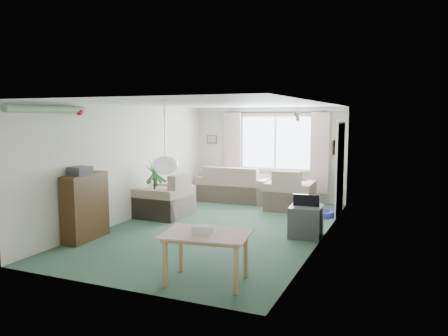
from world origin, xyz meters
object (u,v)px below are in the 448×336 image
at_px(bookshelf, 85,207).
at_px(houseplant, 155,190).
at_px(coffee_table, 267,196).
at_px(pet_bed, 321,213).
at_px(armchair_left, 164,195).
at_px(tv_cube, 306,221).
at_px(sofa, 235,183).
at_px(dining_table, 207,258).
at_px(armchair_corner, 290,189).

distance_m(bookshelf, houseplant, 1.99).
xyz_separation_m(coffee_table, pet_bed, (1.50, -0.91, -0.13)).
height_order(armchair_left, tv_cube, armchair_left).
height_order(armchair_left, houseplant, houseplant).
xyz_separation_m(tv_cube, pet_bed, (-0.05, 1.75, -0.22)).
relative_size(sofa, tv_cube, 2.92).
bearing_deg(bookshelf, tv_cube, 22.44).
xyz_separation_m(houseplant, tv_cube, (3.35, -0.27, -0.32)).
distance_m(bookshelf, pet_bed, 4.94).
height_order(houseplant, dining_table, houseplant).
height_order(coffee_table, dining_table, dining_table).
relative_size(armchair_left, coffee_table, 1.27).
relative_size(houseplant, dining_table, 1.17).
relative_size(sofa, dining_table, 1.76).
height_order(sofa, armchair_left, armchair_left).
distance_m(sofa, bookshelf, 4.50).
relative_size(bookshelf, tv_cube, 1.90).
xyz_separation_m(armchair_corner, armchair_left, (-2.34, -1.82, 0.00)).
bearing_deg(houseplant, armchair_left, 41.07).
bearing_deg(tv_cube, houseplant, 171.66).
bearing_deg(coffee_table, bookshelf, -114.45).
xyz_separation_m(sofa, tv_cube, (2.44, -2.66, -0.17)).
relative_size(coffee_table, houseplant, 0.70).
height_order(houseplant, pet_bed, houseplant).
distance_m(sofa, houseplant, 2.56).
relative_size(houseplant, tv_cube, 1.94).
bearing_deg(tv_cube, dining_table, -108.63).
distance_m(dining_table, pet_bed, 4.50).
bearing_deg(armchair_left, sofa, 163.93).
distance_m(coffee_table, tv_cube, 3.08).
distance_m(armchair_corner, pet_bed, 1.02).
relative_size(houseplant, pet_bed, 2.01).
bearing_deg(pet_bed, sofa, 159.11).
relative_size(bookshelf, pet_bed, 1.96).
height_order(armchair_left, coffee_table, armchair_left).
distance_m(coffee_table, houseplant, 3.02).
distance_m(coffee_table, bookshelf, 4.81).
bearing_deg(tv_cube, armchair_left, 169.13).
relative_size(tv_cube, pet_bed, 1.03).
relative_size(sofa, houseplant, 1.50).
height_order(houseplant, tv_cube, houseplant).
bearing_deg(houseplant, dining_table, -48.37).
xyz_separation_m(dining_table, tv_cube, (0.72, 2.69, -0.04)).
xyz_separation_m(bookshelf, houseplant, (0.19, 1.98, 0.01)).
relative_size(coffee_table, dining_table, 0.81).
bearing_deg(pet_bed, tv_cube, -88.28).
distance_m(tv_cube, pet_bed, 1.76).
relative_size(armchair_corner, pet_bed, 1.76).
relative_size(dining_table, tv_cube, 1.66).
bearing_deg(tv_cube, coffee_table, 116.61).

